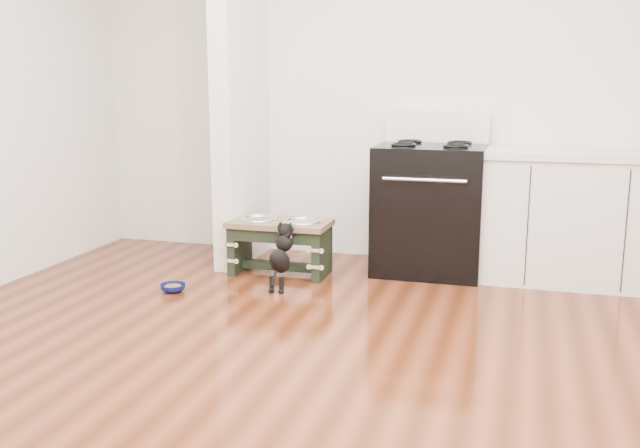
{
  "coord_description": "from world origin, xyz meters",
  "views": [
    {
      "loc": [
        0.89,
        -2.91,
        1.38
      ],
      "look_at": [
        -0.34,
        1.34,
        0.48
      ],
      "focal_mm": 40.0,
      "sensor_mm": 36.0,
      "label": 1
    }
  ],
  "objects": [
    {
      "name": "partition_wall",
      "position": [
        -1.18,
        2.1,
        1.35
      ],
      "size": [
        0.15,
        0.8,
        2.7
      ],
      "primitive_type": "cube",
      "color": "silver",
      "rests_on": "ground"
    },
    {
      "name": "cabinet_run",
      "position": [
        1.23,
        2.18,
        0.45
      ],
      "size": [
        1.24,
        0.64,
        0.91
      ],
      "color": "silver",
      "rests_on": "ground"
    },
    {
      "name": "ground",
      "position": [
        0.0,
        0.0,
        0.0
      ],
      "size": [
        5.0,
        5.0,
        0.0
      ],
      "primitive_type": "plane",
      "color": "#431C0C",
      "rests_on": "ground"
    },
    {
      "name": "room_shell",
      "position": [
        0.0,
        0.0,
        1.62
      ],
      "size": [
        5.0,
        5.0,
        5.0
      ],
      "color": "silver",
      "rests_on": "ground"
    },
    {
      "name": "dog_feeder",
      "position": [
        -0.76,
        1.77,
        0.28
      ],
      "size": [
        0.71,
        0.38,
        0.41
      ],
      "color": "black",
      "rests_on": "ground"
    },
    {
      "name": "oven_range",
      "position": [
        0.25,
        2.16,
        0.48
      ],
      "size": [
        0.76,
        0.69,
        1.14
      ],
      "color": "black",
      "rests_on": "ground"
    },
    {
      "name": "puppy",
      "position": [
        -0.64,
        1.44,
        0.24
      ],
      "size": [
        0.13,
        0.37,
        0.44
      ],
      "color": "black",
      "rests_on": "ground"
    },
    {
      "name": "floor_bowl",
      "position": [
        -1.3,
        1.16,
        0.03
      ],
      "size": [
        0.19,
        0.19,
        0.05
      ],
      "rotation": [
        0.0,
        0.0,
        0.18
      ],
      "color": "#0B114E",
      "rests_on": "ground"
    }
  ]
}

